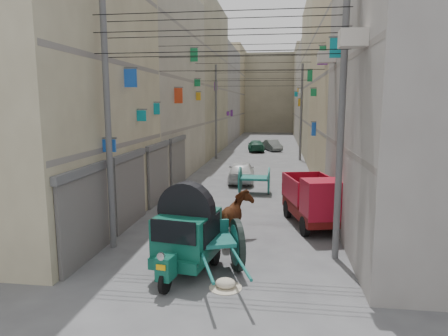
% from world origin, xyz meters
% --- Properties ---
extents(building_row_left, '(8.00, 62.00, 14.00)m').
position_xyz_m(building_row_left, '(-8.00, 34.13, 6.46)').
color(building_row_left, '#B8AE8B').
rests_on(building_row_left, ground).
extents(building_row_right, '(8.00, 62.00, 14.00)m').
position_xyz_m(building_row_right, '(8.00, 34.13, 6.46)').
color(building_row_right, gray).
rests_on(building_row_right, ground).
extents(end_cap_building, '(22.00, 10.00, 13.00)m').
position_xyz_m(end_cap_building, '(0.00, 66.00, 6.50)').
color(end_cap_building, '#9D947C').
rests_on(end_cap_building, ground).
extents(shutters_left, '(0.18, 14.40, 2.88)m').
position_xyz_m(shutters_left, '(-3.92, 10.38, 1.49)').
color(shutters_left, '#47474B').
rests_on(shutters_left, ground).
extents(signboards, '(8.22, 40.52, 5.67)m').
position_xyz_m(signboards, '(-0.01, 21.66, 3.43)').
color(signboards, white).
rests_on(signboards, ground).
extents(ac_units, '(0.70, 6.55, 3.35)m').
position_xyz_m(ac_units, '(3.65, 7.67, 7.43)').
color(ac_units, beige).
rests_on(ac_units, ground).
extents(utility_poles, '(7.40, 22.20, 8.00)m').
position_xyz_m(utility_poles, '(0.00, 17.00, 4.00)').
color(utility_poles, '#545457').
rests_on(utility_poles, ground).
extents(overhead_cables, '(7.40, 22.52, 1.12)m').
position_xyz_m(overhead_cables, '(0.00, 14.40, 6.77)').
color(overhead_cables, black).
rests_on(overhead_cables, ground).
extents(auto_rickshaw, '(1.91, 2.88, 1.97)m').
position_xyz_m(auto_rickshaw, '(-0.72, 4.43, 1.16)').
color(auto_rickshaw, black).
rests_on(auto_rickshaw, ground).
extents(tonga_cart, '(2.25, 3.52, 1.49)m').
position_xyz_m(tonga_cart, '(0.03, 4.49, 0.78)').
color(tonga_cart, black).
rests_on(tonga_cart, ground).
extents(mini_truck, '(2.44, 3.93, 2.06)m').
position_xyz_m(mini_truck, '(3.30, 8.93, 0.99)').
color(mini_truck, black).
rests_on(mini_truck, ground).
extents(second_cart, '(1.64, 1.45, 1.43)m').
position_xyz_m(second_cart, '(0.55, 14.72, 0.76)').
color(second_cart, '#155D55').
rests_on(second_cart, ground).
extents(feed_sack, '(0.53, 0.42, 0.27)m').
position_xyz_m(feed_sack, '(0.51, 3.52, 0.13)').
color(feed_sack, beige).
rests_on(feed_sack, ground).
extents(horse, '(1.12, 2.11, 1.71)m').
position_xyz_m(horse, '(0.42, 7.00, 0.86)').
color(horse, brown).
rests_on(horse, ground).
extents(distant_car_white, '(1.75, 3.91, 1.31)m').
position_xyz_m(distant_car_white, '(-0.43, 17.78, 0.65)').
color(distant_car_white, silver).
rests_on(distant_car_white, ground).
extents(distant_car_grey, '(2.17, 3.52, 1.10)m').
position_xyz_m(distant_car_grey, '(1.17, 34.78, 0.55)').
color(distant_car_grey, '#5D6361').
rests_on(distant_car_grey, ground).
extents(distant_car_green, '(2.00, 4.00, 1.12)m').
position_xyz_m(distant_car_green, '(-0.47, 34.02, 0.56)').
color(distant_car_green, '#1B4F39').
rests_on(distant_car_green, ground).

